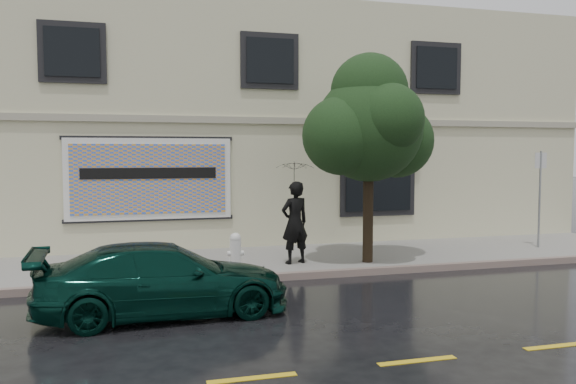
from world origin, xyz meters
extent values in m
plane|color=black|center=(0.00, 0.00, 0.00)|extent=(90.00, 90.00, 0.00)
cube|color=gray|center=(0.00, 3.25, 0.07)|extent=(20.00, 3.50, 0.15)
cube|color=slate|center=(0.00, 1.50, 0.07)|extent=(20.00, 0.18, 0.16)
cube|color=gold|center=(0.00, -3.50, 0.01)|extent=(19.00, 0.12, 0.01)
cube|color=beige|center=(0.00, 9.00, 3.50)|extent=(20.00, 8.00, 7.00)
cube|color=#9E9984|center=(0.00, 4.96, 3.60)|extent=(20.00, 0.12, 0.18)
cube|color=black|center=(3.20, 4.96, 1.95)|extent=(2.30, 0.10, 2.10)
cube|color=black|center=(3.20, 4.90, 1.95)|extent=(2.00, 0.05, 1.80)
cube|color=black|center=(-5.00, 4.90, 5.20)|extent=(1.30, 0.05, 1.20)
cube|color=black|center=(0.00, 4.90, 5.20)|extent=(1.30, 0.05, 1.20)
cube|color=black|center=(5.00, 4.90, 5.20)|extent=(1.30, 0.05, 1.20)
cube|color=white|center=(-3.20, 4.93, 2.05)|extent=(4.20, 0.06, 2.10)
cube|color=gold|center=(-3.20, 4.89, 2.05)|extent=(3.90, 0.04, 1.80)
cube|color=black|center=(-3.20, 4.96, 1.00)|extent=(4.30, 0.10, 0.10)
cube|color=black|center=(-3.20, 4.96, 3.10)|extent=(4.30, 0.10, 0.10)
cube|color=black|center=(-3.20, 4.86, 2.20)|extent=(3.40, 0.02, 0.28)
imported|color=black|center=(-3.10, -0.50, 0.61)|extent=(4.26, 2.08, 1.21)
imported|color=black|center=(0.01, 2.46, 1.11)|extent=(0.80, 0.64, 1.92)
imported|color=black|center=(0.01, 2.46, 2.42)|extent=(1.27, 1.27, 0.71)
cylinder|color=black|center=(1.72, 2.20, 1.26)|extent=(0.24, 0.24, 2.22)
sphere|color=black|center=(1.72, 2.20, 3.30)|extent=(2.50, 2.50, 2.50)
cylinder|color=silver|center=(-1.50, 1.80, 0.19)|extent=(0.33, 0.33, 0.09)
cylinder|color=silver|center=(-1.50, 1.80, 0.54)|extent=(0.24, 0.24, 0.61)
sphere|color=silver|center=(-1.50, 1.80, 0.89)|extent=(0.24, 0.24, 0.24)
cylinder|color=silver|center=(-1.50, 1.80, 0.57)|extent=(0.36, 0.11, 0.11)
cylinder|color=gray|center=(7.04, 2.90, 1.46)|extent=(0.06, 0.06, 2.62)
cube|color=silver|center=(7.04, 2.90, 2.52)|extent=(0.32, 0.08, 0.42)
camera|label=1|loc=(-3.49, -9.98, 2.72)|focal=35.00mm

